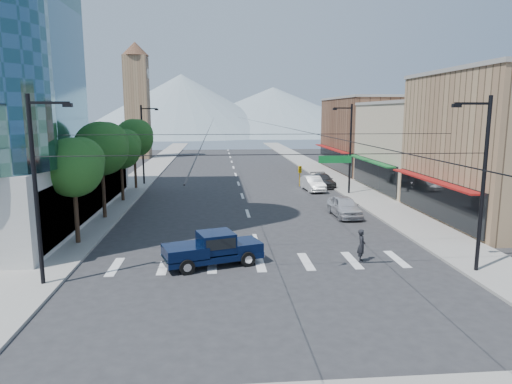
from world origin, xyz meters
TOP-DOWN VIEW (x-y plane):
  - ground at (0.00, 0.00)m, footprint 160.00×160.00m
  - sidewalk_left at (-12.00, 40.00)m, footprint 4.00×120.00m
  - sidewalk_right at (12.00, 40.00)m, footprint 4.00×120.00m
  - shop_mid at (20.00, 24.00)m, footprint 12.00×14.00m
  - shop_far at (20.00, 40.00)m, footprint 12.00×18.00m
  - clock_tower at (-16.50, 62.00)m, footprint 4.80×4.80m
  - mountain_left at (-15.00, 150.00)m, footprint 80.00×80.00m
  - mountain_right at (20.00, 160.00)m, footprint 90.00×90.00m
  - tree_near at (-11.07, 6.10)m, footprint 3.65×3.64m
  - tree_midnear at (-11.07, 13.10)m, footprint 4.09×4.09m
  - tree_midfar at (-11.07, 20.10)m, footprint 3.65×3.64m
  - tree_far at (-11.07, 27.10)m, footprint 4.09×4.09m
  - signal_rig at (0.19, -1.00)m, footprint 21.80×0.20m
  - lamp_pole_nw at (-10.67, 30.00)m, footprint 2.00×0.25m
  - lamp_pole_ne at (10.67, 22.00)m, footprint 2.00×0.25m
  - pickup_truck at (-2.77, 1.37)m, footprint 5.65×3.41m
  - pedestrian at (5.45, 1.30)m, footprint 0.62×0.77m
  - parked_car_near at (7.60, 12.32)m, footprint 2.04×4.79m
  - parked_car_mid at (7.60, 24.44)m, footprint 2.02×4.81m
  - parked_car_far at (9.27, 26.92)m, footprint 2.22×5.00m

SIDE VIEW (x-z plane):
  - ground at x=0.00m, z-range 0.00..0.00m
  - sidewalk_left at x=-12.00m, z-range 0.00..0.15m
  - sidewalk_right at x=12.00m, z-range 0.00..0.15m
  - parked_car_far at x=9.27m, z-range 0.00..1.42m
  - parked_car_mid at x=7.60m, z-range 0.00..1.55m
  - parked_car_near at x=7.60m, z-range 0.00..1.62m
  - pedestrian at x=5.45m, z-range 0.00..1.83m
  - pickup_truck at x=-2.77m, z-range 0.04..1.85m
  - shop_mid at x=20.00m, z-range 0.00..9.00m
  - signal_rig at x=0.19m, z-range 0.14..9.14m
  - lamp_pole_nw at x=-10.67m, z-range 0.44..9.44m
  - lamp_pole_ne at x=10.67m, z-range 0.44..9.44m
  - tree_near at x=-11.07m, z-range 1.64..8.34m
  - tree_midfar at x=-11.07m, z-range 1.64..8.34m
  - shop_far at x=20.00m, z-range 0.00..10.00m
  - tree_midnear at x=-11.07m, z-range 1.83..9.35m
  - tree_far at x=-11.07m, z-range 1.83..9.35m
  - mountain_right at x=20.00m, z-range 0.00..18.00m
  - clock_tower at x=-16.50m, z-range 0.44..20.84m
  - mountain_left at x=-15.00m, z-range 0.00..22.00m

